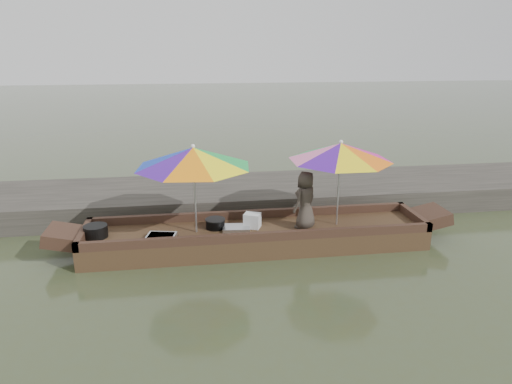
{
  "coord_description": "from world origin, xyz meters",
  "views": [
    {
      "loc": [
        -1.09,
        -7.44,
        3.41
      ],
      "look_at": [
        0.0,
        0.1,
        1.0
      ],
      "focal_mm": 32.0,
      "sensor_mm": 36.0,
      "label": 1
    }
  ],
  "objects": [
    {
      "name": "tray_scallop",
      "position": [
        -0.37,
        0.0,
        0.38
      ],
      "size": [
        0.5,
        0.37,
        0.06
      ],
      "primitive_type": "cube",
      "rotation": [
        0.0,
        0.0,
        -0.1
      ],
      "color": "silver",
      "rests_on": "boat_hull"
    },
    {
      "name": "tray_crayfish",
      "position": [
        -1.65,
        -0.27,
        0.39
      ],
      "size": [
        0.53,
        0.42,
        0.09
      ],
      "primitive_type": "cube",
      "rotation": [
        0.0,
        0.0,
        -0.21
      ],
      "color": "silver",
      "rests_on": "boat_hull"
    },
    {
      "name": "vendor",
      "position": [
        0.85,
        -0.09,
        0.87
      ],
      "size": [
        0.61,
        0.59,
        1.05
      ],
      "primitive_type": "imported",
      "rotation": [
        0.0,
        0.0,
        3.84
      ],
      "color": "#39322A",
      "rests_on": "boat_hull"
    },
    {
      "name": "charcoal_grill",
      "position": [
        -0.73,
        0.13,
        0.43
      ],
      "size": [
        0.34,
        0.34,
        0.16
      ],
      "primitive_type": "cylinder",
      "color": "black",
      "rests_on": "boat_hull"
    },
    {
      "name": "water",
      "position": [
        0.0,
        0.0,
        0.0
      ],
      "size": [
        80.0,
        80.0,
        0.0
      ],
      "primitive_type": "plane",
      "color": "#3B462D",
      "rests_on": "ground"
    },
    {
      "name": "umbrella_stern",
      "position": [
        1.46,
        0.0,
        1.12
      ],
      "size": [
        2.37,
        2.37,
        1.55
      ],
      "primitive_type": null,
      "rotation": [
        0.0,
        0.0,
        0.38
      ],
      "color": "blue",
      "rests_on": "boat_hull"
    },
    {
      "name": "umbrella_bow",
      "position": [
        -1.06,
        0.0,
        1.12
      ],
      "size": [
        2.46,
        2.46,
        1.55
      ],
      "primitive_type": null,
      "rotation": [
        0.0,
        0.0,
        0.29
      ],
      "color": "red",
      "rests_on": "boat_hull"
    },
    {
      "name": "supply_bag",
      "position": [
        -0.07,
        0.07,
        0.48
      ],
      "size": [
        0.34,
        0.31,
        0.26
      ],
      "primitive_type": "cube",
      "rotation": [
        0.0,
        0.0,
        -0.41
      ],
      "color": "silver",
      "rests_on": "boat_hull"
    },
    {
      "name": "boat_hull",
      "position": [
        0.0,
        0.0,
        0.17
      ],
      "size": [
        6.01,
        1.2,
        0.35
      ],
      "primitive_type": "cube",
      "color": "#342417",
      "rests_on": "water"
    },
    {
      "name": "dock",
      "position": [
        0.0,
        2.2,
        0.25
      ],
      "size": [
        22.0,
        2.2,
        0.5
      ],
      "primitive_type": "cube",
      "color": "#2D2B26",
      "rests_on": "ground"
    },
    {
      "name": "cooking_pot",
      "position": [
        -2.75,
        0.01,
        0.45
      ],
      "size": [
        0.4,
        0.4,
        0.21
      ],
      "primitive_type": "cylinder",
      "color": "black",
      "rests_on": "boat_hull"
    }
  ]
}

